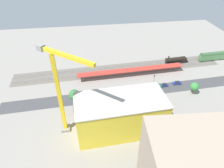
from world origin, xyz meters
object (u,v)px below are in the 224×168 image
object	(u,v)px
box_truck_0	(116,105)
traffic_light	(154,79)
parked_car_2	(150,85)
parked_car_0	(177,83)
passenger_coach	(213,56)
platform_canopy_near	(131,70)
tower_crane	(61,90)
parked_car_1	(164,85)
box_truck_1	(83,109)
street_tree_2	(74,95)
construction_building	(120,115)
street_tree_0	(195,87)
box_truck_2	(110,106)
locomotive	(177,60)
parked_car_4	(125,88)
street_tree_1	(157,88)
parked_car_3	(137,87)

from	to	relation	value
box_truck_0	traffic_light	bearing A→B (deg)	-146.65
parked_car_2	box_truck_0	xyz separation A→B (m)	(21.31, 14.58, 1.03)
parked_car_0	box_truck_0	size ratio (longest dim) A/B	0.46
passenger_coach	traffic_light	world-z (taller)	traffic_light
platform_canopy_near	tower_crane	size ratio (longest dim) A/B	1.67
parked_car_0	parked_car_1	distance (m)	7.85
box_truck_1	box_truck_0	bearing A→B (deg)	-179.39
parked_car_1	street_tree_2	xyz separation A→B (m)	(48.38, 7.86, 5.04)
passenger_coach	box_truck_1	world-z (taller)	passenger_coach
street_tree_2	passenger_coach	bearing A→B (deg)	-160.63
traffic_light	construction_building	bearing A→B (deg)	49.82
parked_car_2	traffic_light	size ratio (longest dim) A/B	0.63
parked_car_0	street_tree_0	distance (m)	11.32
parked_car_1	box_truck_2	world-z (taller)	box_truck_2
box_truck_0	box_truck_2	xyz separation A→B (m)	(2.80, 0.16, -0.02)
parked_car_2	box_truck_1	distance (m)	40.00
platform_canopy_near	street_tree_2	xyz separation A→B (m)	(32.53, 21.00, 1.80)
locomotive	parked_car_4	world-z (taller)	locomotive
passenger_coach	street_tree_1	world-z (taller)	street_tree_1
passenger_coach	box_truck_0	distance (m)	80.64
parked_car_1	parked_car_2	distance (m)	7.77
tower_crane	box_truck_0	xyz separation A→B (m)	(-22.35, -11.01, -19.98)
box_truck_0	box_truck_2	bearing A→B (deg)	3.33
box_truck_2	street_tree_2	bearing A→B (deg)	-19.52
locomotive	parked_car_0	world-z (taller)	locomotive
parked_car_3	box_truck_1	bearing A→B (deg)	25.55
parked_car_4	box_truck_0	xyz separation A→B (m)	(6.93, 14.07, 1.06)
passenger_coach	street_tree_1	distance (m)	59.60
parked_car_4	parked_car_2	bearing A→B (deg)	-177.95
platform_canopy_near	passenger_coach	xyz separation A→B (m)	(-58.16, -10.88, -0.85)
locomotive	construction_building	distance (m)	68.96
locomotive	parked_car_4	xyz separation A→B (m)	(39.32, 23.51, -1.18)
platform_canopy_near	parked_car_0	distance (m)	26.84
street_tree_1	traffic_light	world-z (taller)	street_tree_1
parked_car_2	traffic_light	distance (m)	4.29
locomotive	box_truck_0	world-z (taller)	locomotive
platform_canopy_near	locomotive	world-z (taller)	locomotive
locomotive	parked_car_2	xyz separation A→B (m)	(24.93, 23.00, -1.15)
parked_car_1	street_tree_1	world-z (taller)	street_tree_1
parked_car_3	tower_crane	xyz separation A→B (m)	(36.28, 25.07, 21.08)
construction_building	street_tree_0	world-z (taller)	construction_building
tower_crane	box_truck_1	world-z (taller)	tower_crane
parked_car_2	parked_car_1	bearing A→B (deg)	172.53
box_truck_1	street_tree_2	world-z (taller)	street_tree_2
construction_building	street_tree_0	bearing A→B (deg)	-159.98
construction_building	street_tree_1	size ratio (longest dim) A/B	4.25
street_tree_2	parked_car_4	bearing A→B (deg)	-162.36
tower_crane	street_tree_1	world-z (taller)	tower_crane
parked_car_1	construction_building	distance (m)	40.19
street_tree_0	parked_car_3	bearing A→B (deg)	-18.56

